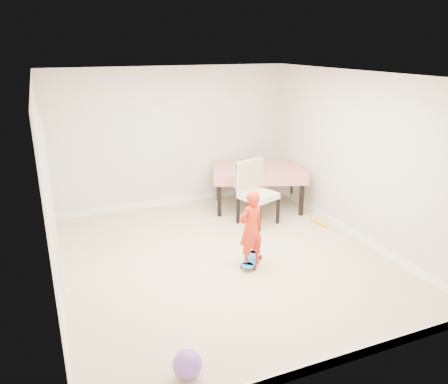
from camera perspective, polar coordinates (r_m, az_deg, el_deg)
name	(u,v)px	position (r m, az deg, el deg)	size (l,w,h in m)	color
ground	(223,258)	(6.44, -0.14, -8.67)	(5.00, 5.00, 0.00)	#C8AF8B
ceiling	(223,76)	(5.72, -0.16, 14.89)	(4.50, 5.00, 0.04)	white
wall_back	(172,138)	(8.23, -6.82, 6.98)	(4.50, 0.04, 2.60)	beige
wall_front	(332,248)	(3.92, 13.96, -7.05)	(4.50, 0.04, 2.60)	beige
wall_left	(48,194)	(5.54, -22.00, -0.20)	(0.04, 5.00, 2.60)	beige
wall_right	(356,157)	(7.08, 16.82, 4.35)	(0.04, 5.00, 2.60)	beige
door	(51,207)	(5.91, -21.69, -1.83)	(0.10, 0.94, 2.11)	white
baseboard_back	(174,201)	(8.58, -6.52, -1.14)	(4.50, 0.02, 0.12)	white
baseboard_front	(322,365)	(4.59, 12.74, -21.19)	(4.50, 0.02, 0.12)	white
baseboard_left	(60,286)	(6.03, -20.64, -11.42)	(0.02, 5.00, 0.12)	white
baseboard_right	(349,231)	(7.48, 15.99, -4.87)	(0.02, 5.00, 0.12)	white
dining_table	(258,187)	(8.26, 4.48, 0.60)	(1.68, 1.05, 0.79)	#B60F09
dining_chair	(258,194)	(7.46, 4.52, -0.21)	(0.59, 0.67, 1.09)	white
skateboard	(251,261)	(6.29, 3.60, -8.93)	(0.61, 0.22, 0.09)	blue
child	(251,231)	(6.00, 3.52, -5.08)	(0.40, 0.26, 1.09)	red
balloon	(187,364)	(4.39, -4.81, -21.52)	(0.28, 0.28, 0.28)	#8251C2
foam_toy	(319,222)	(7.77, 12.26, -3.88)	(0.06, 0.06, 0.40)	yellow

